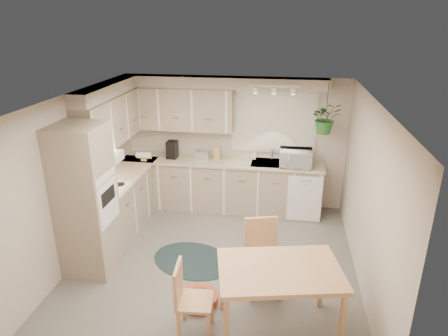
{
  "coord_description": "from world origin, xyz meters",
  "views": [
    {
      "loc": [
        0.91,
        -4.85,
        3.37
      ],
      "look_at": [
        0.05,
        0.55,
        1.28
      ],
      "focal_mm": 32.0,
      "sensor_mm": 36.0,
      "label": 1
    }
  ],
  "objects_px": {
    "dining_table": "(278,300)",
    "chair_left": "(195,299)",
    "braided_rug": "(193,260)",
    "microwave": "(296,156)",
    "pet_bed": "(198,299)",
    "chair_back": "(263,259)"
  },
  "relations": [
    {
      "from": "pet_bed",
      "to": "microwave",
      "type": "relative_size",
      "value": 0.89
    },
    {
      "from": "chair_back",
      "to": "braided_rug",
      "type": "relative_size",
      "value": 0.79
    },
    {
      "from": "pet_bed",
      "to": "chair_left",
      "type": "bearing_deg",
      "value": -80.79
    },
    {
      "from": "dining_table",
      "to": "chair_left",
      "type": "distance_m",
      "value": 0.92
    },
    {
      "from": "braided_rug",
      "to": "dining_table",
      "type": "bearing_deg",
      "value": -43.34
    },
    {
      "from": "braided_rug",
      "to": "pet_bed",
      "type": "distance_m",
      "value": 0.94
    },
    {
      "from": "microwave",
      "to": "pet_bed",
      "type": "bearing_deg",
      "value": -115.26
    },
    {
      "from": "chair_left",
      "to": "dining_table",
      "type": "bearing_deg",
      "value": 95.2
    },
    {
      "from": "dining_table",
      "to": "pet_bed",
      "type": "distance_m",
      "value": 1.09
    },
    {
      "from": "dining_table",
      "to": "chair_back",
      "type": "distance_m",
      "value": 0.71
    },
    {
      "from": "dining_table",
      "to": "microwave",
      "type": "height_order",
      "value": "microwave"
    },
    {
      "from": "chair_left",
      "to": "braided_rug",
      "type": "distance_m",
      "value": 1.46
    },
    {
      "from": "chair_left",
      "to": "braided_rug",
      "type": "xyz_separation_m",
      "value": [
        -0.36,
        1.35,
        -0.43
      ]
    },
    {
      "from": "chair_back",
      "to": "braided_rug",
      "type": "bearing_deg",
      "value": -41.4
    },
    {
      "from": "chair_back",
      "to": "chair_left",
      "type": "bearing_deg",
      "value": 34.97
    },
    {
      "from": "chair_left",
      "to": "microwave",
      "type": "distance_m",
      "value": 3.3
    },
    {
      "from": "dining_table",
      "to": "microwave",
      "type": "bearing_deg",
      "value": 86.5
    },
    {
      "from": "chair_back",
      "to": "braided_rug",
      "type": "xyz_separation_m",
      "value": [
        -1.06,
        0.52,
        -0.48
      ]
    },
    {
      "from": "chair_back",
      "to": "pet_bed",
      "type": "height_order",
      "value": "chair_back"
    },
    {
      "from": "braided_rug",
      "to": "microwave",
      "type": "distance_m",
      "value": 2.49
    },
    {
      "from": "microwave",
      "to": "chair_back",
      "type": "bearing_deg",
      "value": -101.03
    },
    {
      "from": "chair_left",
      "to": "microwave",
      "type": "bearing_deg",
      "value": 155.74
    }
  ]
}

